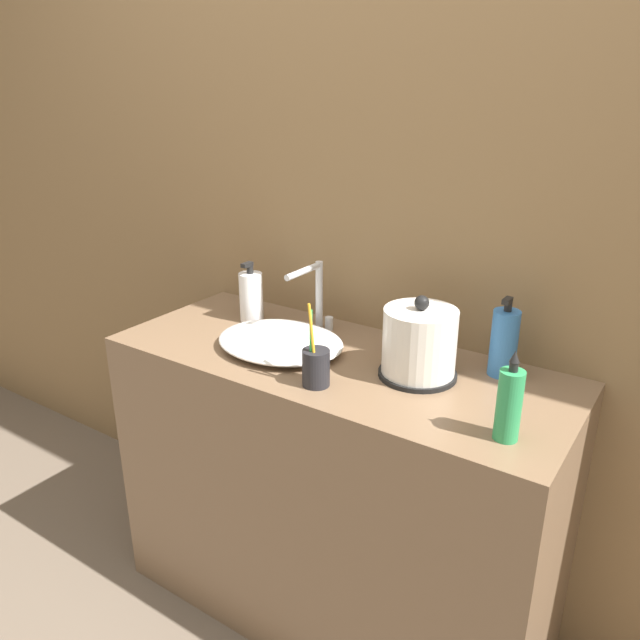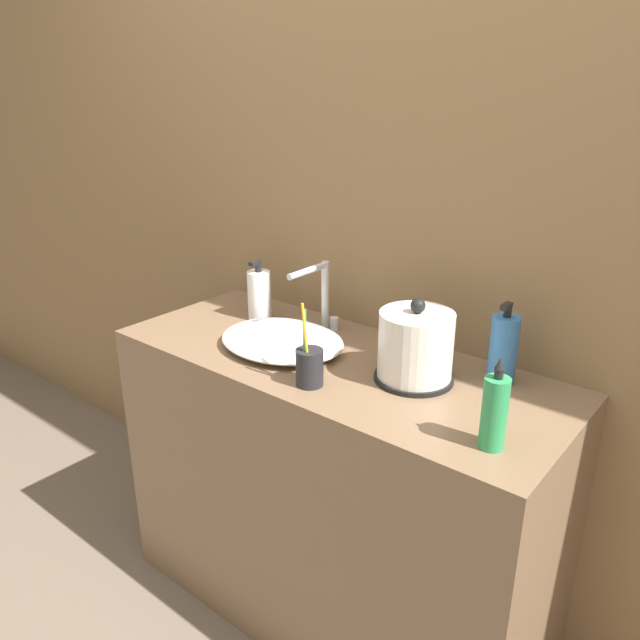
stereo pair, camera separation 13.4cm
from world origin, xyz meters
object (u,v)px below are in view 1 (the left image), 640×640
lotion_bottle (251,296)px  faucet (316,292)px  toothbrush_cup (316,367)px  shampoo_bottle (504,342)px  electric_kettle (419,346)px  mouthwash_bottle (509,404)px

lotion_bottle → faucet: bearing=11.9°
toothbrush_cup → shampoo_bottle: size_ratio=1.02×
faucet → toothbrush_cup: 0.36m
faucet → electric_kettle: 0.40m
toothbrush_cup → shampoo_bottle: toothbrush_cup is taller
faucet → electric_kettle: size_ratio=0.96×
toothbrush_cup → mouthwash_bottle: bearing=2.4°
shampoo_bottle → mouthwash_bottle: (0.11, -0.29, -0.01)m
faucet → lotion_bottle: (-0.21, -0.04, -0.04)m
mouthwash_bottle → shampoo_bottle: bearing=110.6°
shampoo_bottle → mouthwash_bottle: 0.31m
faucet → shampoo_bottle: shampoo_bottle is taller
lotion_bottle → toothbrush_cup: bearing=-31.3°
lotion_bottle → shampoo_bottle: size_ratio=0.91×
electric_kettle → mouthwash_bottle: (0.28, -0.16, -0.00)m
faucet → mouthwash_bottle: 0.71m
faucet → mouthwash_bottle: (0.66, -0.27, -0.04)m
electric_kettle → lotion_bottle: bearing=173.6°
toothbrush_cup → mouthwash_bottle: 0.46m
toothbrush_cup → shampoo_bottle: (0.35, 0.31, 0.04)m
electric_kettle → mouthwash_bottle: electric_kettle is taller
faucet → mouthwash_bottle: faucet is taller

